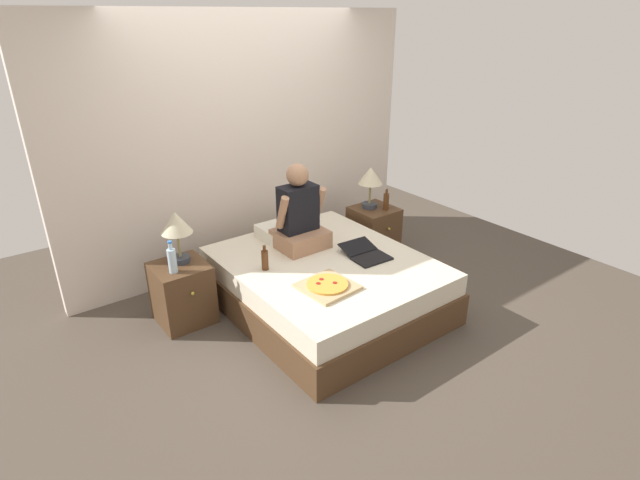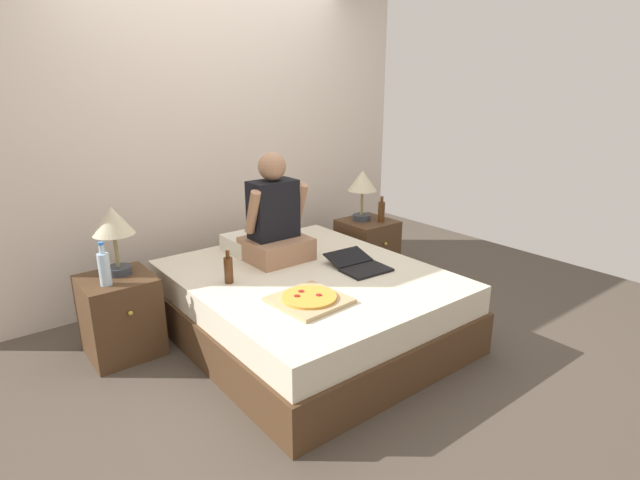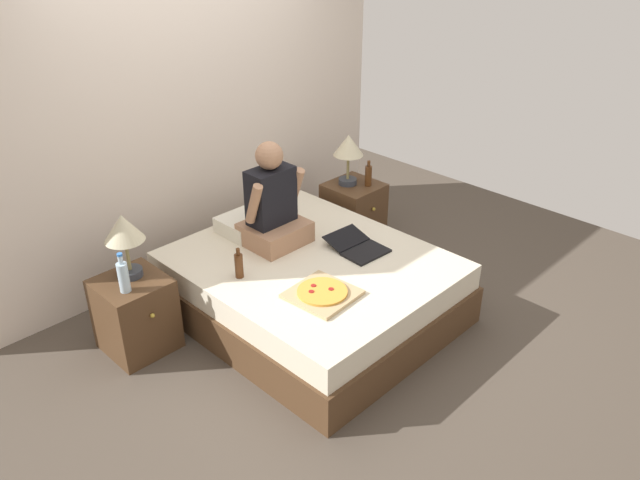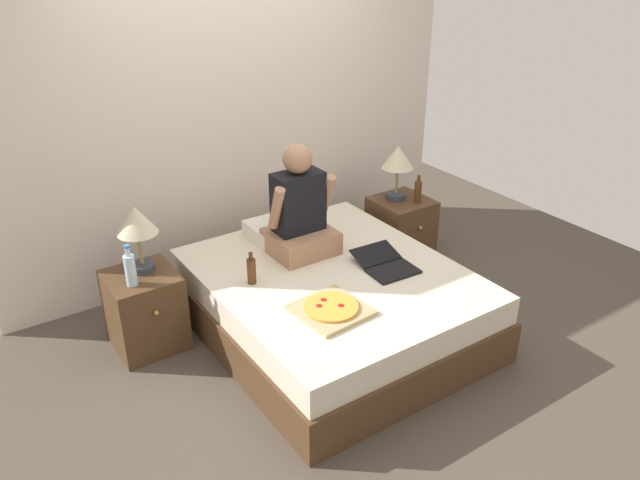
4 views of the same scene
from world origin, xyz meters
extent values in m
plane|color=#4C4238|center=(0.00, 0.00, 0.00)|extent=(5.85, 5.85, 0.00)
cube|color=beige|center=(0.00, 1.30, 1.25)|extent=(3.85, 0.12, 2.50)
cube|color=#4C331E|center=(0.00, 0.00, 0.14)|extent=(1.61, 1.89, 0.29)
cube|color=beige|center=(0.00, 0.00, 0.38)|extent=(1.56, 1.83, 0.19)
cube|color=#4C331E|center=(-1.10, 0.58, 0.27)|extent=(0.44, 0.44, 0.54)
sphere|color=gold|center=(-1.10, 0.34, 0.37)|extent=(0.03, 0.03, 0.03)
cylinder|color=#333842|center=(-1.06, 0.63, 0.56)|extent=(0.16, 0.16, 0.05)
cylinder|color=olive|center=(-1.06, 0.63, 0.70)|extent=(0.02, 0.02, 0.22)
cone|color=beige|center=(-1.06, 0.63, 0.90)|extent=(0.26, 0.26, 0.18)
cylinder|color=silver|center=(-1.18, 0.49, 0.64)|extent=(0.07, 0.07, 0.20)
cylinder|color=silver|center=(-1.18, 0.49, 0.77)|extent=(0.03, 0.03, 0.06)
cylinder|color=blue|center=(-1.18, 0.49, 0.80)|extent=(0.04, 0.03, 0.02)
cube|color=#4C331E|center=(1.10, 0.58, 0.27)|extent=(0.44, 0.44, 0.54)
sphere|color=gold|center=(1.10, 0.34, 0.37)|extent=(0.03, 0.03, 0.03)
cylinder|color=#333842|center=(1.07, 0.63, 0.56)|extent=(0.16, 0.16, 0.05)
cylinder|color=olive|center=(1.07, 0.63, 0.70)|extent=(0.02, 0.02, 0.22)
cone|color=beige|center=(1.07, 0.63, 0.90)|extent=(0.26, 0.26, 0.18)
cylinder|color=#512D14|center=(1.17, 0.48, 0.63)|extent=(0.06, 0.06, 0.18)
cylinder|color=#512D14|center=(1.17, 0.48, 0.74)|extent=(0.03, 0.03, 0.05)
cube|color=silver|center=(0.02, 0.66, 0.54)|extent=(0.52, 0.34, 0.12)
cube|color=#A37556|center=(-0.01, 0.37, 0.56)|extent=(0.44, 0.40, 0.16)
cube|color=black|center=(-0.01, 0.40, 0.85)|extent=(0.34, 0.20, 0.42)
sphere|color=#A37556|center=(-0.01, 0.40, 1.16)|extent=(0.20, 0.20, 0.20)
cylinder|color=#A37556|center=(-0.21, 0.35, 0.87)|extent=(0.07, 0.18, 0.32)
cylinder|color=#A37556|center=(0.19, 0.35, 0.87)|extent=(0.07, 0.18, 0.32)
cube|color=black|center=(0.33, -0.23, 0.49)|extent=(0.33, 0.24, 0.02)
cube|color=black|center=(0.34, -0.02, 0.52)|extent=(0.32, 0.21, 0.06)
cube|color=tan|center=(-0.28, -0.39, 0.49)|extent=(0.43, 0.43, 0.02)
cylinder|color=gold|center=(-0.28, -0.39, 0.51)|extent=(0.33, 0.33, 0.02)
cylinder|color=maroon|center=(-0.34, -0.35, 0.52)|extent=(0.04, 0.04, 0.00)
cylinder|color=maroon|center=(-0.23, -0.42, 0.52)|extent=(0.04, 0.04, 0.00)
cylinder|color=maroon|center=(-0.28, -0.31, 0.52)|extent=(0.04, 0.04, 0.00)
cylinder|color=#4C2811|center=(-0.51, 0.18, 0.56)|extent=(0.06, 0.06, 0.17)
cylinder|color=#4C2811|center=(-0.51, 0.18, 0.67)|extent=(0.03, 0.03, 0.05)
camera|label=1|loc=(-2.38, -3.08, 2.46)|focal=28.00mm
camera|label=2|loc=(-1.91, -2.55, 1.73)|focal=28.00mm
camera|label=3|loc=(-2.69, -2.74, 2.73)|focal=35.00mm
camera|label=4|loc=(-2.09, -2.94, 2.53)|focal=35.00mm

